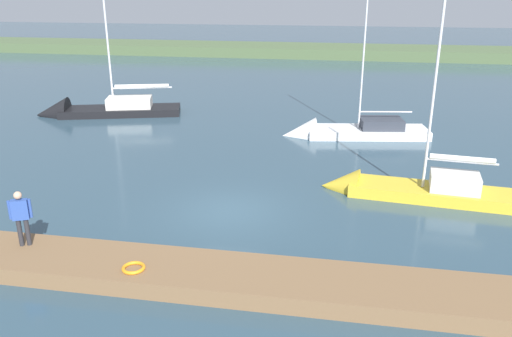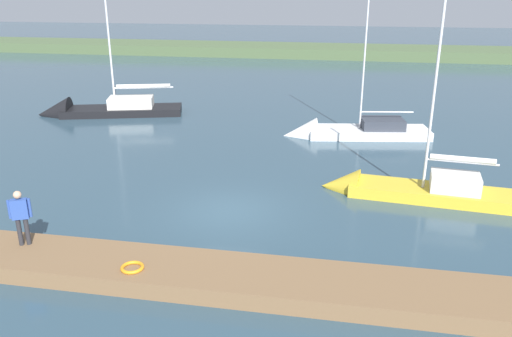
# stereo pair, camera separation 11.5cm
# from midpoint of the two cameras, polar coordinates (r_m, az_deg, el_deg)

# --- Properties ---
(ground_plane) EXTENTS (200.00, 200.00, 0.00)m
(ground_plane) POSITION_cam_midpoint_polar(r_m,az_deg,el_deg) (19.20, -2.92, -4.84)
(ground_plane) COLOR #2D4756
(far_shoreline) EXTENTS (180.00, 8.00, 2.40)m
(far_shoreline) POSITION_cam_midpoint_polar(r_m,az_deg,el_deg) (64.73, 6.88, 12.47)
(far_shoreline) COLOR #4C603D
(far_shoreline) RESTS_ON ground_plane
(dock_pier) EXTENTS (26.34, 2.17, 0.51)m
(dock_pier) POSITION_cam_midpoint_polar(r_m,az_deg,el_deg) (14.89, -7.35, -11.67)
(dock_pier) COLOR brown
(dock_pier) RESTS_ON ground_plane
(life_ring_buoy) EXTENTS (0.66, 0.66, 0.10)m
(life_ring_buoy) POSITION_cam_midpoint_polar(r_m,az_deg,el_deg) (14.88, -13.51, -10.76)
(life_ring_buoy) COLOR orange
(life_ring_buoy) RESTS_ON dock_pier
(sailboat_behind_pier) EXTENTS (7.83, 2.54, 8.53)m
(sailboat_behind_pier) POSITION_cam_midpoint_polar(r_m,az_deg,el_deg) (21.37, 16.71, -2.54)
(sailboat_behind_pier) COLOR gold
(sailboat_behind_pier) RESTS_ON ground_plane
(sailboat_mid_channel) EXTENTS (9.54, 4.75, 9.76)m
(sailboat_mid_channel) POSITION_cam_midpoint_polar(r_m,az_deg,el_deg) (35.29, -17.25, 6.14)
(sailboat_mid_channel) COLOR black
(sailboat_mid_channel) RESTS_ON ground_plane
(sailboat_inner_slip) EXTENTS (8.38, 3.34, 10.53)m
(sailboat_inner_slip) POSITION_cam_midpoint_polar(r_m,az_deg,el_deg) (29.26, 10.16, 3.76)
(sailboat_inner_slip) COLOR white
(sailboat_inner_slip) RESTS_ON ground_plane
(person_on_dock) EXTENTS (0.62, 0.39, 1.77)m
(person_on_dock) POSITION_cam_midpoint_polar(r_m,az_deg,el_deg) (16.85, -24.78, -4.65)
(person_on_dock) COLOR #28282D
(person_on_dock) RESTS_ON dock_pier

